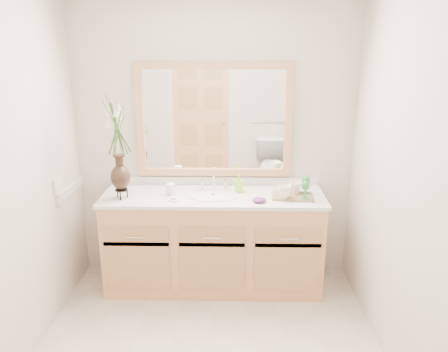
{
  "coord_description": "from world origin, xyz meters",
  "views": [
    {
      "loc": [
        0.16,
        -2.39,
        2.04
      ],
      "look_at": [
        0.1,
        0.65,
        1.11
      ],
      "focal_mm": 35.0,
      "sensor_mm": 36.0,
      "label": 1
    }
  ],
  "objects_px": {
    "tumbler": "(171,189)",
    "soap_bottle": "(239,184)",
    "flower_vase": "(118,137)",
    "tray": "(293,196)"
  },
  "relations": [
    {
      "from": "tumbler",
      "to": "soap_bottle",
      "type": "xyz_separation_m",
      "value": [
        0.56,
        0.09,
        0.02
      ]
    },
    {
      "from": "flower_vase",
      "to": "tray",
      "type": "height_order",
      "value": "flower_vase"
    },
    {
      "from": "flower_vase",
      "to": "tray",
      "type": "distance_m",
      "value": 1.48
    },
    {
      "from": "soap_bottle",
      "to": "tumbler",
      "type": "bearing_deg",
      "value": -175.41
    },
    {
      "from": "flower_vase",
      "to": "soap_bottle",
      "type": "relative_size",
      "value": 5.49
    },
    {
      "from": "tumbler",
      "to": "tray",
      "type": "xyz_separation_m",
      "value": [
        1.0,
        -0.04,
        -0.04
      ]
    },
    {
      "from": "soap_bottle",
      "to": "tray",
      "type": "distance_m",
      "value": 0.46
    },
    {
      "from": "tumbler",
      "to": "soap_bottle",
      "type": "distance_m",
      "value": 0.57
    },
    {
      "from": "flower_vase",
      "to": "tray",
      "type": "relative_size",
      "value": 2.27
    },
    {
      "from": "flower_vase",
      "to": "tumbler",
      "type": "relative_size",
      "value": 7.9
    }
  ]
}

